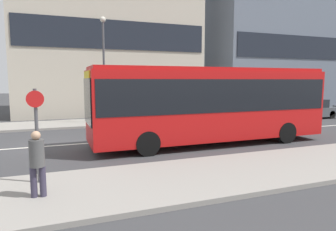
% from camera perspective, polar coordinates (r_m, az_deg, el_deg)
% --- Properties ---
extents(ground_plane, '(120.00, 120.00, 0.00)m').
position_cam_1_polar(ground_plane, '(14.15, -20.93, -5.41)').
color(ground_plane, '#3A3A3D').
extents(sidewalk_near, '(44.00, 3.50, 0.13)m').
position_cam_1_polar(sidewalk_near, '(8.11, -20.93, -13.96)').
color(sidewalk_near, gray).
rests_on(sidewalk_near, ground_plane).
extents(sidewalk_far, '(44.00, 3.50, 0.13)m').
position_cam_1_polar(sidewalk_far, '(20.30, -20.95, -1.65)').
color(sidewalk_far, gray).
rests_on(sidewalk_far, ground_plane).
extents(lane_centerline, '(41.80, 0.16, 0.01)m').
position_cam_1_polar(lane_centerline, '(14.15, -20.93, -5.39)').
color(lane_centerline, silver).
rests_on(lane_centerline, ground_plane).
extents(apartment_block_right_tower, '(19.84, 6.67, 22.16)m').
position_cam_1_polar(apartment_block_right_tower, '(37.48, 23.13, 18.86)').
color(apartment_block_right_tower, slate).
rests_on(apartment_block_right_tower, ground_plane).
extents(city_bus, '(10.72, 2.63, 3.41)m').
position_cam_1_polar(city_bus, '(13.59, 8.02, 2.82)').
color(city_bus, red).
rests_on(city_bus, ground_plane).
extents(parked_car_0, '(4.40, 1.88, 1.26)m').
position_cam_1_polar(parked_car_0, '(21.56, 15.81, 0.46)').
color(parked_car_0, '#A39E84').
rests_on(parked_car_0, ground_plane).
extents(parked_car_1, '(3.96, 1.73, 1.43)m').
position_cam_1_polar(parked_car_1, '(25.15, 25.56, 1.05)').
color(parked_car_1, '#4C5156').
rests_on(parked_car_1, ground_plane).
extents(pedestrian_near_stop, '(0.35, 0.34, 1.58)m').
position_cam_1_polar(pedestrian_near_stop, '(7.69, -23.66, -7.78)').
color(pedestrian_near_stop, '#383347').
rests_on(pedestrian_near_stop, sidewalk_near).
extents(bus_stop_sign, '(0.44, 0.12, 2.52)m').
position_cam_1_polar(bus_stop_sign, '(8.64, -23.74, -2.22)').
color(bus_stop_sign, '#4C4C51').
rests_on(bus_stop_sign, sidewalk_near).
extents(street_lamp, '(0.36, 0.36, 6.70)m').
position_cam_1_polar(street_lamp, '(19.76, -12.14, 10.54)').
color(street_lamp, '#4C4C51').
rests_on(street_lamp, sidewalk_far).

